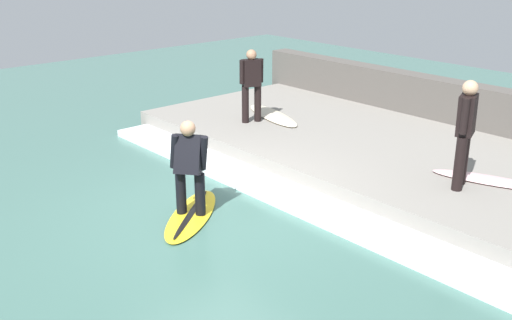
{
  "coord_description": "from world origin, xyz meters",
  "views": [
    {
      "loc": [
        -5.27,
        -6.88,
        4.05
      ],
      "look_at": [
        0.84,
        0.0,
        0.7
      ],
      "focal_mm": 42.0,
      "sensor_mm": 36.0,
      "label": 1
    }
  ],
  "objects_px": {
    "surfboard_riding": "(191,215)",
    "surfboard_waiting_near": "(273,115)",
    "surfer_riding": "(189,163)",
    "surfboard_waiting_far": "(490,180)",
    "surfer_waiting_near": "(252,82)",
    "surfer_waiting_far": "(465,128)"
  },
  "relations": [
    {
      "from": "surfer_waiting_near",
      "to": "surfer_waiting_far",
      "type": "xyz_separation_m",
      "value": [
        0.04,
        -4.97,
        0.09
      ]
    },
    {
      "from": "surfer_riding",
      "to": "surfboard_waiting_far",
      "type": "xyz_separation_m",
      "value": [
        3.95,
        -2.82,
        -0.49
      ]
    },
    {
      "from": "surfer_waiting_near",
      "to": "surfboard_waiting_near",
      "type": "height_order",
      "value": "surfer_waiting_near"
    },
    {
      "from": "surfboard_riding",
      "to": "surfer_waiting_far",
      "type": "distance_m",
      "value": 4.46
    },
    {
      "from": "surfboard_riding",
      "to": "surfboard_waiting_far",
      "type": "bearing_deg",
      "value": -35.47
    },
    {
      "from": "surfer_riding",
      "to": "surfboard_waiting_near",
      "type": "distance_m",
      "value": 4.66
    },
    {
      "from": "surfboard_waiting_far",
      "to": "surfboard_waiting_near",
      "type": "bearing_deg",
      "value": 89.76
    },
    {
      "from": "surfer_waiting_near",
      "to": "surfboard_waiting_far",
      "type": "distance_m",
      "value": 5.31
    },
    {
      "from": "surfboard_riding",
      "to": "surfer_riding",
      "type": "height_order",
      "value": "surfer_riding"
    },
    {
      "from": "surfboard_waiting_near",
      "to": "surfer_waiting_far",
      "type": "height_order",
      "value": "surfer_waiting_far"
    },
    {
      "from": "surfboard_waiting_near",
      "to": "surfer_waiting_far",
      "type": "xyz_separation_m",
      "value": [
        -0.58,
        -4.96,
        0.94
      ]
    },
    {
      "from": "surfboard_riding",
      "to": "surfer_waiting_near",
      "type": "relative_size",
      "value": 1.23
    },
    {
      "from": "surfboard_riding",
      "to": "surfer_waiting_far",
      "type": "relative_size",
      "value": 1.12
    },
    {
      "from": "surfboard_waiting_near",
      "to": "surfboard_waiting_far",
      "type": "xyz_separation_m",
      "value": [
        -0.02,
        -5.19,
        0.0
      ]
    },
    {
      "from": "surfboard_riding",
      "to": "surfboard_waiting_near",
      "type": "distance_m",
      "value": 4.65
    },
    {
      "from": "surfboard_waiting_near",
      "to": "surfboard_waiting_far",
      "type": "bearing_deg",
      "value": -90.24
    },
    {
      "from": "surfer_waiting_near",
      "to": "surfboard_waiting_near",
      "type": "distance_m",
      "value": 1.06
    },
    {
      "from": "surfboard_riding",
      "to": "surfboard_waiting_near",
      "type": "height_order",
      "value": "surfboard_waiting_near"
    },
    {
      "from": "surfboard_riding",
      "to": "surfboard_waiting_near",
      "type": "relative_size",
      "value": 0.91
    },
    {
      "from": "surfer_riding",
      "to": "surfboard_waiting_far",
      "type": "distance_m",
      "value": 4.88
    },
    {
      "from": "surfer_waiting_far",
      "to": "surfboard_riding",
      "type": "bearing_deg",
      "value": 142.72
    },
    {
      "from": "surfer_waiting_far",
      "to": "surfboard_waiting_far",
      "type": "distance_m",
      "value": 1.12
    }
  ]
}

